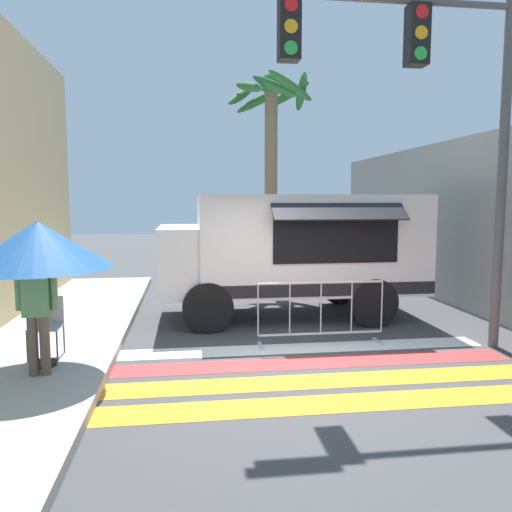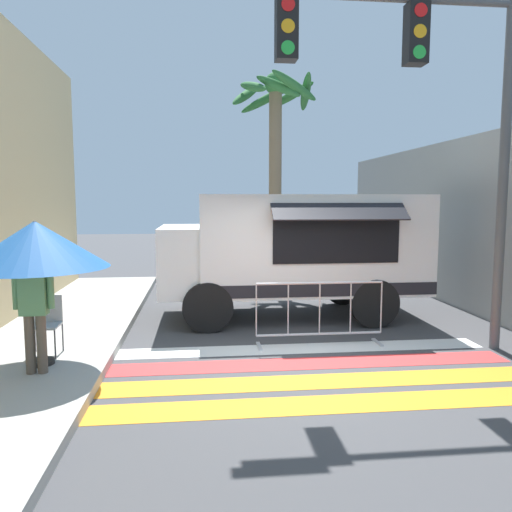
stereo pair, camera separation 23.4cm
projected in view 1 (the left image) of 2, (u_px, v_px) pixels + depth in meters
The scene contains 10 objects.
ground_plane at pixel (304, 364), 7.52m from camera, with size 60.00×60.00×0.00m, color #424244.
concrete_wall_right at pixel (473, 225), 10.85m from camera, with size 0.20×16.00×3.85m.
crosswalk_painted at pixel (310, 372), 7.15m from camera, with size 6.40×2.84×0.01m.
food_truck at pixel (288, 247), 10.43m from camera, with size 5.34×2.82×2.56m.
traffic_signal_pole at pixel (417, 85), 7.72m from camera, with size 4.61×0.29×5.83m.
patio_umbrella at pixel (38, 245), 6.78m from camera, with size 1.98×1.98×2.02m.
folding_chair at pixel (47, 321), 7.39m from camera, with size 0.43×0.43×0.87m.
vendor_person at pixel (37, 303), 6.50m from camera, with size 0.53×0.22×1.69m.
barricade_front at pixel (321, 313), 8.44m from camera, with size 2.18×0.44×1.09m.
palm_tree at pixel (271, 135), 13.65m from camera, with size 2.45×2.43×5.89m.
Camera 1 is at (-1.71, -7.12, 2.45)m, focal length 35.00 mm.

